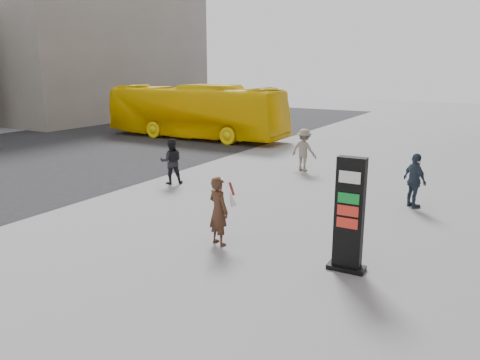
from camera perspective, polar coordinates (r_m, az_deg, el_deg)
The scene contains 9 objects.
ground at distance 11.03m, azimuth -7.23°, elevation -8.23°, with size 100.00×100.00×0.00m, color #9E9EA3.
road at distance 23.67m, azimuth -25.15°, elevation 2.49°, with size 16.00×60.00×0.01m, color black.
bg_building_far at distance 41.31m, azimuth -17.36°, elevation 14.45°, with size 10.00×18.00×10.00m, color gray.
info_pylon at distance 9.68m, azimuth 13.18°, elevation -4.18°, with size 0.77×0.40×2.38m.
woman at distance 10.92m, azimuth -2.61°, elevation -3.66°, with size 0.75×0.71×1.64m.
bus at distance 27.24m, azimuth -5.51°, elevation 8.32°, with size 2.57×10.99×3.06m, color yellow.
pedestrian_a at distance 16.73m, azimuth -8.37°, elevation 2.27°, with size 0.79×0.61×1.62m, color black.
pedestrian_b at distance 18.77m, azimuth 7.80°, elevation 3.65°, with size 1.09×0.63×1.69m, color gray.
pedestrian_c at distance 14.68m, azimuth 20.52°, elevation -0.08°, with size 0.96×0.40×1.63m, color #2B3949.
Camera 1 is at (6.32, -8.04, 4.12)m, focal length 35.00 mm.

